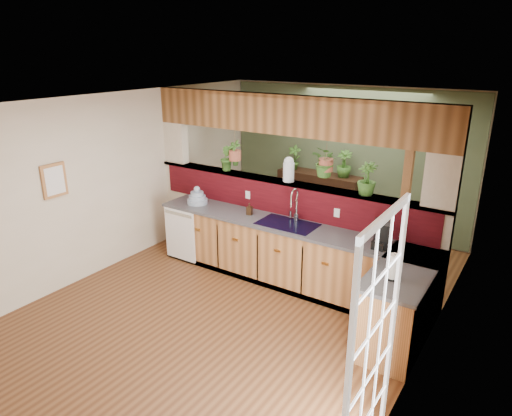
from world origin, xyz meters
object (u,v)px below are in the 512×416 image
Objects in this scene: soap_dispenser at (249,209)px; glass_jar at (289,169)px; coffee_maker at (382,235)px; dish_stack at (197,198)px; paper_towel at (393,267)px; shelving_console at (319,200)px; faucet at (295,204)px.

soap_dispenser is 0.49× the size of glass_jar.
dish_stack is at bearing 157.28° from coffee_maker.
coffee_maker is (2.94, -0.04, 0.06)m from dish_stack.
glass_jar is at bearing 149.02° from paper_towel.
glass_jar is (-1.91, 1.15, 0.53)m from paper_towel.
soap_dispenser is 2.49m from paper_towel.
shelving_console is (0.04, 2.25, -0.49)m from soap_dispenser.
glass_jar is at bearing 136.72° from faucet.
faucet is 1.62× the size of paper_towel.
glass_jar is at bearing 142.97° from coffee_maker.
faucet is 1.50× the size of coffee_maker.
paper_towel is (3.32, -0.77, 0.05)m from dish_stack.
faucet reaches higher than paper_towel.
shelving_console is (-0.40, 1.90, -1.07)m from glass_jar.
faucet is at bearing 149.62° from coffee_maker.
glass_jar reaches higher than soap_dispenser.
glass_jar is (-0.23, 0.22, 0.41)m from faucet.
coffee_maker is at bearing 117.16° from paper_towel.
dish_stack is at bearing -112.48° from shelving_console.
faucet reaches higher than coffee_maker.
shelving_console is at bearing 89.05° from soap_dispenser.
glass_jar reaches higher than shelving_console.
dish_stack reaches higher than soap_dispenser.
paper_towel is at bearing -18.85° from soap_dispenser.
paper_towel is (1.68, -0.93, -0.12)m from faucet.
paper_towel reaches higher than dish_stack.
paper_towel is at bearing -13.14° from dish_stack.
faucet is at bearing 151.07° from paper_towel.
faucet is at bearing 10.41° from soap_dispenser.
glass_jar reaches higher than coffee_maker.
soap_dispenser is 0.81m from glass_jar.
shelving_console is (1.00, 2.27, -0.49)m from dish_stack.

